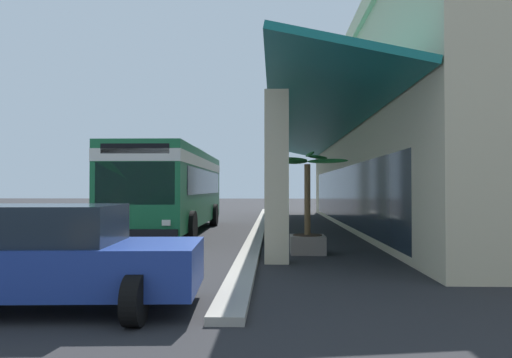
{
  "coord_description": "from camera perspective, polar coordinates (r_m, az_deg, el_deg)",
  "views": [
    {
      "loc": [
        21.14,
        4.79,
        1.71
      ],
      "look_at": [
        4.13,
        4.17,
        2.03
      ],
      "focal_mm": 34.56,
      "sensor_mm": 36.0,
      "label": 1
    }
  ],
  "objects": [
    {
      "name": "plaza_building",
      "position": [
        23.72,
        24.49,
        4.31
      ],
      "size": [
        26.58,
        15.56,
        7.78
      ],
      "color": "#C6B793",
      "rests_on": "ground"
    },
    {
      "name": "parked_sedan_blue",
      "position": [
        7.68,
        -23.84,
        -8.15
      ],
      "size": [
        2.61,
        4.5,
        1.47
      ],
      "color": "navy",
      "rests_on": "ground"
    },
    {
      "name": "ground",
      "position": [
        21.45,
        10.74,
        -5.62
      ],
      "size": [
        120.0,
        120.0,
        0.0
      ],
      "primitive_type": "plane",
      "color": "#262628"
    },
    {
      "name": "transit_bus",
      "position": [
        19.54,
        -9.57,
        -0.64
      ],
      "size": [
        11.24,
        2.93,
        3.34
      ],
      "color": "#196638",
      "rests_on": "ground"
    },
    {
      "name": "potted_palm",
      "position": [
        12.98,
        5.99,
        -5.65
      ],
      "size": [
        1.53,
        1.99,
        2.66
      ],
      "color": "gray",
      "rests_on": "ground"
    },
    {
      "name": "curb_strip",
      "position": [
        21.9,
        0.48,
        -5.39
      ],
      "size": [
        31.53,
        0.5,
        0.12
      ],
      "primitive_type": "cube",
      "color": "#9E998E",
      "rests_on": "ground"
    }
  ]
}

